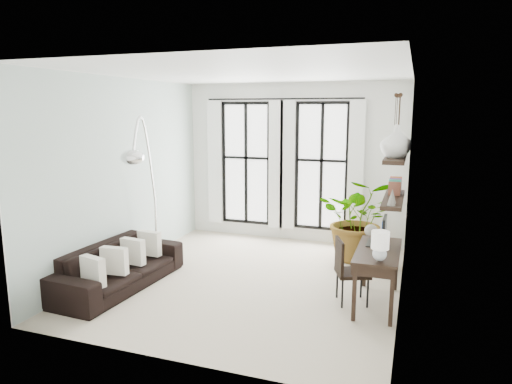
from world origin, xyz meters
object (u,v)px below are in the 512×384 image
at_px(plant, 359,219).
at_px(desk_chair, 347,267).
at_px(sofa, 119,266).
at_px(buddha, 370,250).
at_px(arc_lamp, 143,154).
at_px(desk, 377,255).

relative_size(plant, desk_chair, 1.64).
relative_size(sofa, plant, 1.50).
height_order(desk_chair, buddha, desk_chair).
distance_m(plant, arc_lamp, 3.88).
distance_m(sofa, arc_lamp, 1.77).
bearing_deg(sofa, desk_chair, -77.36).
bearing_deg(arc_lamp, sofa, -99.24).
distance_m(plant, desk, 2.00).
xyz_separation_m(desk_chair, buddha, (0.18, 1.53, -0.20)).
relative_size(sofa, buddha, 2.90).
bearing_deg(buddha, desk, -81.50).
bearing_deg(buddha, desk_chair, -96.58).
bearing_deg(sofa, buddha, -56.18).
bearing_deg(plant, sofa, -142.39).
xyz_separation_m(sofa, plant, (3.26, 2.51, 0.42)).
distance_m(sofa, plant, 4.14).
bearing_deg(buddha, plant, 120.56).
distance_m(desk, arc_lamp, 3.85).
bearing_deg(arc_lamp, desk, -0.86).
xyz_separation_m(plant, arc_lamp, (-3.16, -1.88, 1.24)).
distance_m(plant, buddha, 0.66).
height_order(desk, buddha, desk).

